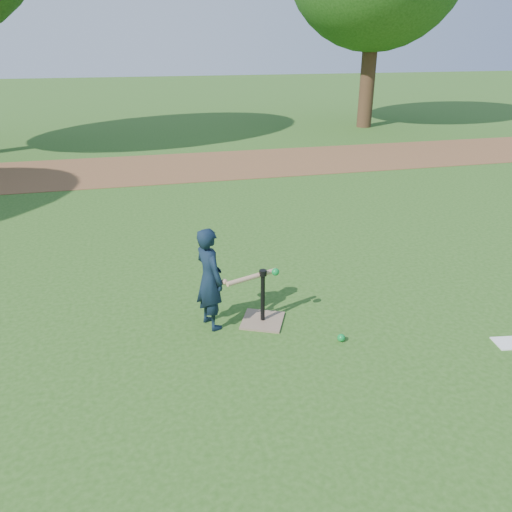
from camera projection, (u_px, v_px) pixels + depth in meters
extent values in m
plane|color=#285116|center=(288.00, 324.00, 5.37)|extent=(80.00, 80.00, 0.00)
cube|color=brown|center=(196.00, 166.00, 12.04)|extent=(24.00, 3.00, 0.01)
imported|color=black|center=(210.00, 279.00, 5.14)|extent=(0.39, 0.47, 1.11)
sphere|color=#0C8430|center=(341.00, 338.00, 5.05)|extent=(0.08, 0.08, 0.08)
cube|color=white|center=(510.00, 343.00, 5.03)|extent=(0.33, 0.27, 0.01)
cube|color=#856D54|center=(263.00, 320.00, 5.42)|extent=(0.57, 0.57, 0.02)
cylinder|color=black|center=(263.00, 297.00, 5.30)|extent=(0.05, 0.05, 0.55)
cylinder|color=black|center=(263.00, 273.00, 5.19)|extent=(0.08, 0.08, 0.06)
cylinder|color=tan|center=(252.00, 277.00, 5.16)|extent=(0.58, 0.25, 0.05)
sphere|color=tan|center=(224.00, 282.00, 5.05)|extent=(0.06, 0.06, 0.06)
sphere|color=#0C8430|center=(275.00, 272.00, 5.19)|extent=(0.08, 0.08, 0.08)
cylinder|color=#382316|center=(368.00, 75.00, 16.80)|extent=(0.50, 0.50, 3.42)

